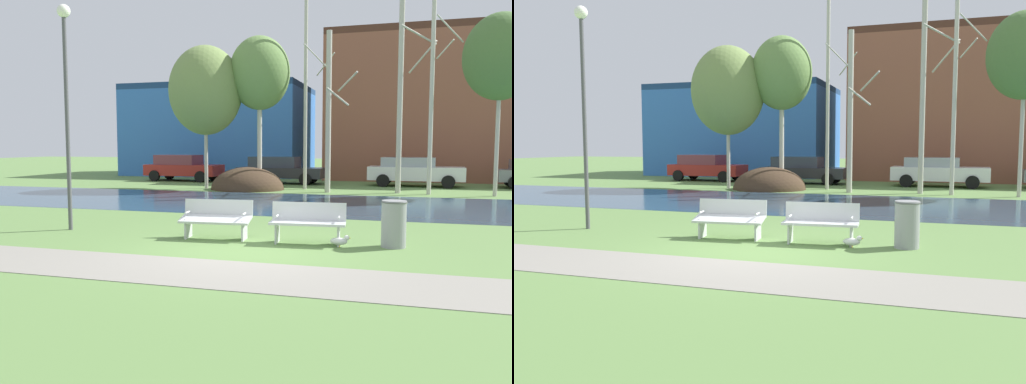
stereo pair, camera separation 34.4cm
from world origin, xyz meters
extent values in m
plane|color=#5B7F42|center=(0.00, 10.00, 0.00)|extent=(120.00, 120.00, 0.00)
cube|color=gray|center=(0.00, -1.81, 0.01)|extent=(60.00, 1.83, 0.01)
cube|color=#2D475B|center=(0.00, 8.53, 0.00)|extent=(80.00, 7.09, 0.01)
ellipsoid|color=#423021|center=(-4.20, 13.68, 0.00)|extent=(3.50, 3.27, 2.12)
cube|color=silver|center=(-1.04, 1.07, 0.45)|extent=(1.63, 0.59, 0.16)
cube|color=silver|center=(-1.06, 1.35, 0.67)|extent=(1.60, 0.20, 0.40)
cube|color=silver|center=(-1.70, 1.09, 0.23)|extent=(0.07, 0.43, 0.45)
cube|color=silver|center=(-0.39, 1.18, 0.23)|extent=(0.07, 0.43, 0.45)
cylinder|color=silver|center=(-1.70, 1.05, 0.59)|extent=(0.06, 0.28, 0.04)
cylinder|color=silver|center=(-0.39, 1.14, 0.59)|extent=(0.06, 0.28, 0.04)
cube|color=silver|center=(1.04, 1.07, 0.45)|extent=(1.63, 0.59, 0.05)
cube|color=silver|center=(1.02, 1.35, 0.67)|extent=(1.60, 0.20, 0.40)
cube|color=silver|center=(0.38, 1.09, 0.23)|extent=(0.07, 0.43, 0.45)
cube|color=silver|center=(1.69, 1.18, 0.23)|extent=(0.07, 0.43, 0.45)
cylinder|color=silver|center=(0.39, 1.05, 0.59)|extent=(0.06, 0.28, 0.04)
cylinder|color=silver|center=(1.69, 1.14, 0.59)|extent=(0.06, 0.28, 0.04)
cylinder|color=gray|center=(2.80, 1.28, 0.48)|extent=(0.50, 0.50, 0.97)
torus|color=#545557|center=(2.80, 1.28, 0.94)|extent=(0.53, 0.53, 0.04)
ellipsoid|color=white|center=(1.72, 0.97, 0.12)|extent=(0.35, 0.16, 0.16)
sphere|color=white|center=(1.88, 0.97, 0.20)|extent=(0.11, 0.11, 0.11)
cone|color=gold|center=(1.94, 0.97, 0.20)|extent=(0.06, 0.04, 0.04)
cylinder|color=gold|center=(1.74, 0.94, 0.05)|extent=(0.01, 0.01, 0.10)
cylinder|color=gold|center=(1.74, 1.00, 0.05)|extent=(0.01, 0.01, 0.10)
cylinder|color=#4C4C51|center=(-4.98, 1.30, 2.58)|extent=(0.10, 0.10, 5.16)
sphere|color=white|center=(-4.98, 1.30, 5.31)|extent=(0.32, 0.32, 0.32)
cylinder|color=#BCB7A8|center=(-6.27, 13.63, 3.01)|extent=(0.17, 0.17, 6.03)
ellipsoid|color=olive|center=(-6.27, 13.63, 4.70)|extent=(3.53, 3.53, 4.23)
cylinder|color=beige|center=(-3.75, 14.20, 3.52)|extent=(0.22, 0.22, 7.04)
ellipsoid|color=#668947|center=(-3.75, 14.20, 5.49)|extent=(2.88, 2.88, 3.46)
cylinder|color=#BCB7A8|center=(-1.60, 14.56, 4.52)|extent=(0.17, 0.17, 9.04)
cylinder|color=#BCB7A8|center=(-0.77, 15.13, 5.91)|extent=(1.11, 1.59, 0.84)
cylinder|color=#BCB7A8|center=(-1.05, 13.99, 6.15)|extent=(0.97, 0.95, 0.99)
cylinder|color=#BCB7A8|center=(-0.32, 13.21, 3.53)|extent=(0.24, 0.24, 7.06)
cylinder|color=#BCB7A8|center=(0.43, 13.73, 4.90)|extent=(1.06, 1.49, 0.72)
cylinder|color=#BCB7A8|center=(0.14, 12.74, 4.16)|extent=(0.91, 0.89, 0.75)
cylinder|color=#BCB7A8|center=(2.70, 13.71, 4.62)|extent=(0.23, 0.23, 9.25)
cylinder|color=#BCB7A8|center=(3.58, 14.31, 5.90)|extent=(1.14, 1.61, 1.14)
cylinder|color=#BCB7A8|center=(3.40, 12.98, 6.60)|extent=(1.47, 1.43, 0.66)
cylinder|color=beige|center=(3.97, 13.44, 4.27)|extent=(0.18, 0.18, 8.54)
cylinder|color=beige|center=(4.47, 13.79, 6.11)|extent=(0.66, 0.93, 0.66)
cylinder|color=beige|center=(4.59, 12.81, 6.74)|extent=(1.15, 1.12, 0.97)
cylinder|color=#BCB7A8|center=(6.55, 13.36, 3.62)|extent=(0.16, 0.16, 7.23)
ellipsoid|color=#4C7038|center=(6.55, 13.36, 5.64)|extent=(2.90, 2.90, 3.48)
cube|color=maroon|center=(-9.52, 18.24, 0.64)|extent=(4.53, 2.01, 0.63)
cube|color=brown|center=(-9.87, 18.26, 1.24)|extent=(2.56, 1.70, 0.57)
cylinder|color=black|center=(-8.01, 19.07, 0.32)|extent=(0.65, 0.25, 0.64)
cylinder|color=black|center=(-8.10, 17.27, 0.32)|extent=(0.65, 0.25, 0.64)
cylinder|color=black|center=(-10.94, 19.21, 0.32)|extent=(0.65, 0.25, 0.64)
cylinder|color=black|center=(-11.03, 17.41, 0.32)|extent=(0.65, 0.25, 0.64)
cube|color=#282B30|center=(-3.55, 17.83, 0.60)|extent=(4.77, 1.93, 0.56)
cube|color=#2F3648|center=(-3.92, 17.85, 1.17)|extent=(2.70, 1.63, 0.59)
cylinder|color=black|center=(-1.96, 18.61, 0.32)|extent=(0.65, 0.25, 0.64)
cylinder|color=black|center=(-2.04, 16.90, 0.32)|extent=(0.65, 0.25, 0.64)
cylinder|color=black|center=(-5.05, 18.76, 0.32)|extent=(0.65, 0.25, 0.64)
cylinder|color=black|center=(-5.13, 17.05, 0.32)|extent=(0.65, 0.25, 0.64)
cube|color=silver|center=(3.50, 17.75, 0.66)|extent=(4.75, 1.96, 0.68)
cube|color=#949AAC|center=(3.13, 17.77, 1.24)|extent=(2.69, 1.65, 0.48)
cylinder|color=black|center=(5.08, 18.54, 0.32)|extent=(0.65, 0.25, 0.64)
cylinder|color=black|center=(5.00, 16.81, 0.32)|extent=(0.65, 0.25, 0.64)
cylinder|color=black|center=(2.00, 18.69, 0.32)|extent=(0.65, 0.25, 0.64)
cylinder|color=black|center=(1.92, 16.96, 0.32)|extent=(0.65, 0.25, 0.64)
cube|color=#3870C6|center=(-9.82, 25.57, 2.91)|extent=(12.16, 8.18, 5.82)
cube|color=navy|center=(-9.82, 25.57, 6.02)|extent=(12.16, 8.18, 0.40)
cube|color=brown|center=(4.70, 24.87, 4.23)|extent=(12.90, 8.50, 8.46)
cube|color=#4E2C21|center=(4.70, 24.87, 8.66)|extent=(12.90, 8.50, 0.40)
camera|label=1|loc=(3.02, -9.56, 2.10)|focal=36.06mm
camera|label=2|loc=(3.35, -9.46, 2.10)|focal=36.06mm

